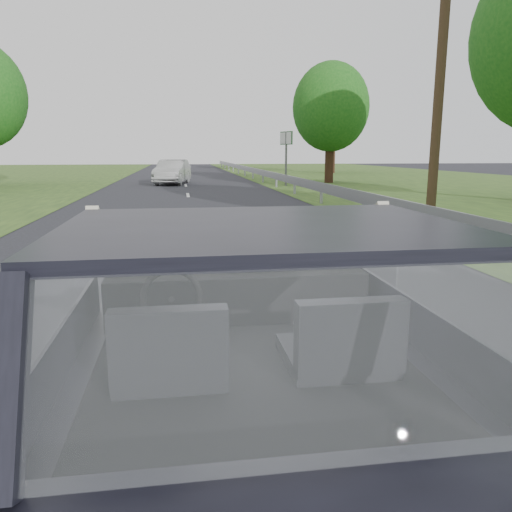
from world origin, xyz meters
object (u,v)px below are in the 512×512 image
object	(u,v)px
highway_sign	(286,159)
subject_car	(250,349)
cat	(258,255)
other_car	(172,172)
utility_pole	(441,61)

from	to	relation	value
highway_sign	subject_car	bearing A→B (deg)	-123.54
cat	other_car	size ratio (longest dim) A/B	0.15
other_car	highway_sign	world-z (taller)	highway_sign
highway_sign	utility_pole	world-z (taller)	utility_pole
other_car	highway_sign	distance (m)	6.31
cat	other_car	xyz separation A→B (m)	(-0.83, 24.77, -0.43)
cat	highway_sign	bearing A→B (deg)	73.66
highway_sign	cat	bearing A→B (deg)	-123.54
subject_car	cat	distance (m)	0.76
cat	utility_pole	xyz separation A→B (m)	(6.44, 9.92, 2.97)
subject_car	utility_pole	size ratio (longest dim) A/B	0.49
cat	utility_pole	world-z (taller)	utility_pole
subject_car	other_car	xyz separation A→B (m)	(-0.68, 25.42, -0.07)
highway_sign	utility_pole	xyz separation A→B (m)	(1.47, -12.49, 2.69)
subject_car	utility_pole	distance (m)	12.89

